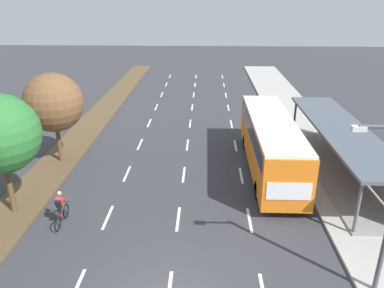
{
  "coord_description": "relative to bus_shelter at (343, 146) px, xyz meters",
  "views": [
    {
      "loc": [
        1.24,
        -10.45,
        10.32
      ],
      "look_at": [
        0.43,
        12.11,
        1.2
      ],
      "focal_mm": 35.08,
      "sensor_mm": 36.0,
      "label": 1
    }
  ],
  "objects": [
    {
      "name": "median_strip",
      "position": [
        -17.83,
        9.47,
        -1.8
      ],
      "size": [
        2.6,
        52.0,
        0.12
      ],
      "primitive_type": "cube",
      "color": "brown",
      "rests_on": "ground"
    },
    {
      "name": "bus",
      "position": [
        -4.28,
        0.29,
        0.2
      ],
      "size": [
        2.54,
        11.29,
        3.37
      ],
      "color": "orange",
      "rests_on": "ground"
    },
    {
      "name": "median_tree_third",
      "position": [
        -17.66,
        1.13,
        2.14
      ],
      "size": [
        3.67,
        3.67,
        5.74
      ],
      "color": "brown",
      "rests_on": "median_strip"
    },
    {
      "name": "bus_shelter",
      "position": [
        0.0,
        0.0,
        0.0
      ],
      "size": [
        2.9,
        13.73,
        2.86
      ],
      "color": "gray",
      "rests_on": "sidewalk_right"
    },
    {
      "name": "sidewalk_right",
      "position": [
        -0.28,
        9.47,
        -1.79
      ],
      "size": [
        4.5,
        52.0,
        0.15
      ],
      "primitive_type": "cube",
      "color": "#ADAAA3",
      "rests_on": "ground"
    },
    {
      "name": "lane_divider_left",
      "position": [
        -13.03,
        6.79,
        -1.86
      ],
      "size": [
        0.14,
        45.64,
        0.01
      ],
      "color": "white",
      "rests_on": "ground"
    },
    {
      "name": "cyclist",
      "position": [
        -15.06,
        -5.92,
        -1.07
      ],
      "size": [
        0.46,
        1.82,
        1.71
      ],
      "color": "black",
      "rests_on": "ground"
    },
    {
      "name": "lane_divider_right",
      "position": [
        -6.03,
        6.79,
        -1.86
      ],
      "size": [
        0.14,
        45.64,
        0.01
      ],
      "color": "white",
      "rests_on": "ground"
    },
    {
      "name": "lane_divider_center",
      "position": [
        -9.53,
        6.79,
        -1.86
      ],
      "size": [
        0.14,
        45.64,
        0.01
      ],
      "color": "white",
      "rests_on": "ground"
    }
  ]
}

